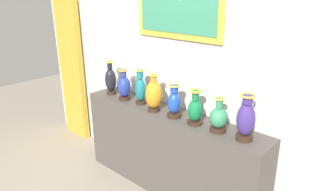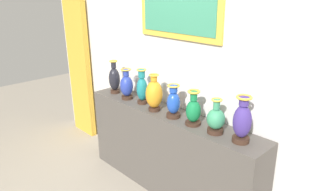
{
  "view_description": "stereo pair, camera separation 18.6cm",
  "coord_description": "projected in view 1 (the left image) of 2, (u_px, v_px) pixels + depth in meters",
  "views": [
    {
      "loc": [
        1.98,
        -2.23,
        2.21
      ],
      "look_at": [
        0.0,
        0.0,
        1.15
      ],
      "focal_mm": 32.58,
      "sensor_mm": 36.0,
      "label": 1
    },
    {
      "loc": [
        2.11,
        -2.1,
        2.21
      ],
      "look_at": [
        0.0,
        0.0,
        1.15
      ],
      "focal_mm": 32.58,
      "sensor_mm": 36.0,
      "label": 2
    }
  ],
  "objects": [
    {
      "name": "ground_plane",
      "position": [
        168.0,
        189.0,
        3.54
      ],
      "size": [
        11.08,
        11.08,
        0.0
      ],
      "primitive_type": "plane",
      "color": "gray"
    },
    {
      "name": "display_shelf",
      "position": [
        168.0,
        152.0,
        3.38
      ],
      "size": [
        2.28,
        0.38,
        0.96
      ],
      "primitive_type": "cube",
      "color": "#4C4742",
      "rests_on": "ground_plane"
    },
    {
      "name": "back_wall",
      "position": [
        183.0,
        61.0,
        3.23
      ],
      "size": [
        5.08,
        0.14,
        2.93
      ],
      "color": "silver",
      "rests_on": "ground_plane"
    },
    {
      "name": "curtain_gold",
      "position": [
        72.0,
        71.0,
        4.57
      ],
      "size": [
        0.52,
        0.08,
        2.07
      ],
      "primitive_type": "cube",
      "color": "gold",
      "rests_on": "ground_plane"
    },
    {
      "name": "vase_onyx",
      "position": [
        111.0,
        80.0,
        3.72
      ],
      "size": [
        0.14,
        0.14,
        0.41
      ],
      "color": "#382319",
      "rests_on": "display_shelf"
    },
    {
      "name": "vase_cobalt",
      "position": [
        124.0,
        87.0,
        3.54
      ],
      "size": [
        0.15,
        0.15,
        0.37
      ],
      "color": "#382319",
      "rests_on": "display_shelf"
    },
    {
      "name": "vase_teal",
      "position": [
        140.0,
        89.0,
        3.4
      ],
      "size": [
        0.12,
        0.12,
        0.4
      ],
      "color": "#382319",
      "rests_on": "display_shelf"
    },
    {
      "name": "vase_amber",
      "position": [
        154.0,
        95.0,
        3.2
      ],
      "size": [
        0.18,
        0.18,
        0.4
      ],
      "color": "#382319",
      "rests_on": "display_shelf"
    },
    {
      "name": "vase_sapphire",
      "position": [
        174.0,
        103.0,
        3.05
      ],
      "size": [
        0.14,
        0.14,
        0.35
      ],
      "color": "#382319",
      "rests_on": "display_shelf"
    },
    {
      "name": "vase_emerald",
      "position": [
        195.0,
        110.0,
        2.9
      ],
      "size": [
        0.15,
        0.15,
        0.35
      ],
      "color": "#382319",
      "rests_on": "display_shelf"
    },
    {
      "name": "vase_jade",
      "position": [
        219.0,
        118.0,
        2.75
      ],
      "size": [
        0.17,
        0.17,
        0.33
      ],
      "color": "#382319",
      "rests_on": "display_shelf"
    },
    {
      "name": "vase_indigo",
      "position": [
        246.0,
        119.0,
        2.58
      ],
      "size": [
        0.16,
        0.16,
        0.41
      ],
      "color": "#382319",
      "rests_on": "display_shelf"
    }
  ]
}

